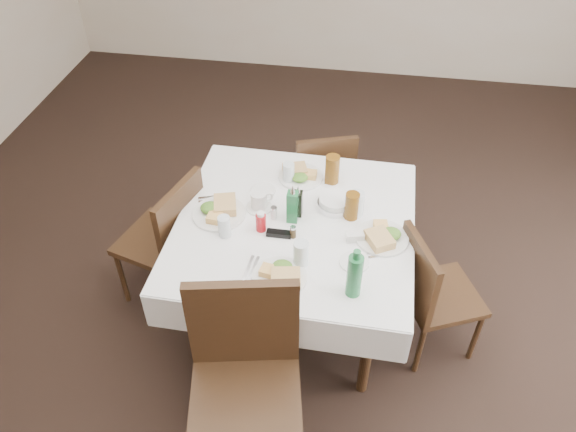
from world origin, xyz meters
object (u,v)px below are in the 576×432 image
object	(u,v)px
dining_table	(295,233)
ketchup_bottle	(261,222)
bread_basket	(335,203)
oil_cruet_green	(293,206)
chair_north	(322,176)
chair_east	(429,290)
chair_south	(245,371)
water_w	(224,226)
water_n	(289,173)
chair_west	(170,235)
water_e	(357,204)
oil_cruet_dark	(298,203)
coffee_mug	(259,201)
water_s	(301,254)
green_bottle	(354,275)

from	to	relation	value
dining_table	ketchup_bottle	distance (m)	0.23
bread_basket	oil_cruet_green	distance (m)	0.27
chair_north	oil_cruet_green	bearing A→B (deg)	-95.76
chair_east	oil_cruet_green	world-z (taller)	oil_cruet_green
oil_cruet_green	chair_south	bearing A→B (deg)	-95.47
chair_east	water_w	bearing A→B (deg)	-177.30
water_n	oil_cruet_green	world-z (taller)	oil_cruet_green
chair_west	water_w	size ratio (longest dim) A/B	7.56
oil_cruet_green	water_w	bearing A→B (deg)	-152.61
water_w	bread_basket	world-z (taller)	water_w
water_n	water_w	size ratio (longest dim) A/B	1.04
ketchup_bottle	chair_north	bearing A→B (deg)	75.48
chair_west	water_e	distance (m)	1.11
oil_cruet_dark	water_n	bearing A→B (deg)	108.75
bread_basket	coffee_mug	distance (m)	0.41
chair_west	coffee_mug	xyz separation A→B (m)	(0.53, 0.05, 0.29)
water_e	coffee_mug	bearing A→B (deg)	-176.56
water_s	oil_cruet_green	distance (m)	0.32
water_n	bread_basket	world-z (taller)	water_n
chair_east	coffee_mug	world-z (taller)	coffee_mug
dining_table	oil_cruet_green	bearing A→B (deg)	143.62
chair_south	oil_cruet_green	size ratio (longest dim) A/B	4.37
dining_table	water_w	world-z (taller)	water_w
chair_west	bread_basket	world-z (taller)	chair_west
chair_east	bread_basket	world-z (taller)	chair_east
water_s	chair_east	bearing A→B (deg)	15.82
chair_east	oil_cruet_green	xyz separation A→B (m)	(-0.77, 0.12, 0.39)
chair_north	green_bottle	distance (m)	1.34
water_w	green_bottle	size ratio (longest dim) A/B	0.44
bread_basket	water_w	bearing A→B (deg)	-149.95
chair_south	chair_east	xyz separation A→B (m)	(0.85, 0.73, -0.12)
water_e	bread_basket	xyz separation A→B (m)	(-0.12, 0.04, -0.04)
oil_cruet_green	coffee_mug	size ratio (longest dim) A/B	1.62
chair_east	coffee_mug	size ratio (longest dim) A/B	5.67
water_e	oil_cruet_dark	world-z (taller)	oil_cruet_dark
water_s	dining_table	bearing A→B (deg)	104.09
water_s	water_e	distance (m)	0.48
water_s	bread_basket	size ratio (longest dim) A/B	0.71
chair_north	water_s	xyz separation A→B (m)	(0.01, -1.10, 0.36)
oil_cruet_dark	water_s	bearing A→B (deg)	-79.14
chair_north	oil_cruet_green	xyz separation A→B (m)	(-0.08, -0.79, 0.39)
chair_south	water_s	size ratio (longest dim) A/B	7.49
dining_table	chair_west	world-z (taller)	chair_west
dining_table	water_n	world-z (taller)	water_n
chair_west	ketchup_bottle	distance (m)	0.66
water_n	water_w	xyz separation A→B (m)	(-0.25, -0.50, -0.00)
water_w	water_s	bearing A→B (deg)	-18.54
chair_west	ketchup_bottle	world-z (taller)	chair_west
dining_table	chair_east	world-z (taller)	chair_east
dining_table	water_s	xyz separation A→B (m)	(0.07, -0.30, 0.15)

